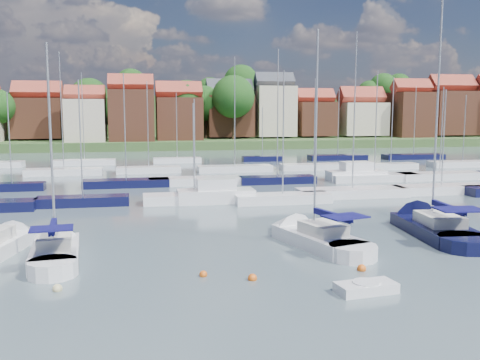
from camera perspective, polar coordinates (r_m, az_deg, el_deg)
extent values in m
plane|color=#46585F|center=(69.43, -0.64, 0.54)|extent=(260.00, 260.00, 0.00)
cube|color=white|center=(32.17, -19.07, -7.67)|extent=(3.08, 6.28, 1.20)
cone|color=white|center=(35.85, -18.78, -6.11)|extent=(2.79, 3.17, 2.53)
cylinder|color=white|center=(29.26, -19.36, -9.20)|extent=(2.75, 2.75, 1.20)
cube|color=silver|center=(31.54, -19.18, -6.20)|extent=(2.00, 2.68, 0.70)
cylinder|color=#B2B2B7|center=(31.59, -19.52, 3.49)|extent=(0.14, 0.14, 11.24)
cylinder|color=#B2B2B7|center=(30.53, -19.33, -5.02)|extent=(0.41, 3.37, 0.10)
cube|color=#0F0E4A|center=(30.50, -19.34, -4.74)|extent=(0.59, 3.22, 0.35)
cube|color=#0F0E4A|center=(29.40, -19.47, -4.90)|extent=(2.28, 1.71, 0.08)
cube|color=white|center=(33.86, 8.34, -6.58)|extent=(4.55, 7.21, 1.20)
cone|color=white|center=(37.25, 4.60, -5.22)|extent=(3.59, 3.90, 2.79)
cylinder|color=white|center=(31.29, 11.92, -7.84)|extent=(3.46, 3.46, 1.20)
cube|color=silver|center=(33.28, 8.83, -5.16)|extent=(2.65, 3.22, 0.70)
cylinder|color=#B2B2B7|center=(33.26, 8.10, 5.03)|extent=(0.14, 0.14, 12.40)
cylinder|color=#B2B2B7|center=(32.37, 9.83, -4.00)|extent=(1.13, 3.60, 0.10)
cube|color=#0F0E4A|center=(32.34, 9.84, -3.74)|extent=(1.27, 3.48, 0.35)
cube|color=#0F0E4A|center=(31.37, 11.17, -3.84)|extent=(2.74, 2.27, 0.08)
cube|color=black|center=(38.74, 20.09, -5.17)|extent=(4.01, 8.16, 1.20)
cone|color=black|center=(43.13, 17.27, -3.78)|extent=(3.63, 4.12, 3.29)
cylinder|color=black|center=(35.32, 22.85, -6.51)|extent=(3.58, 3.58, 1.20)
cube|color=silver|center=(38.07, 20.51, -3.94)|extent=(2.60, 3.49, 0.70)
cylinder|color=#B2B2B7|center=(38.35, 20.28, 6.86)|extent=(0.14, 0.14, 14.94)
cylinder|color=#B2B2B7|center=(36.95, 21.31, -2.98)|extent=(0.51, 4.37, 0.10)
cube|color=#0F0E4A|center=(36.92, 21.32, -2.75)|extent=(0.69, 4.17, 0.35)
cube|color=#0F0E4A|center=(35.65, 22.36, -2.90)|extent=(2.97, 2.22, 0.08)
cone|color=white|center=(38.37, -22.07, -5.38)|extent=(3.07, 3.39, 2.49)
cube|color=white|center=(26.01, 13.29, -11.19)|extent=(2.95, 1.64, 0.55)
cylinder|color=white|center=(25.96, 13.30, -10.87)|extent=(1.30, 1.30, 0.35)
sphere|color=beige|center=(27.03, -18.89, -11.12)|extent=(0.46, 0.46, 0.46)
sphere|color=#D85914|center=(27.14, 1.33, -10.63)|extent=(0.46, 0.46, 0.46)
sphere|color=#D85914|center=(27.77, -3.93, -10.22)|extent=(0.41, 0.41, 0.41)
sphere|color=#D85914|center=(29.37, 12.83, -9.40)|extent=(0.48, 0.48, 0.48)
sphere|color=#D85914|center=(40.40, 17.40, -4.90)|extent=(0.43, 0.43, 0.43)
cube|color=black|center=(49.27, -16.41, -2.25)|extent=(8.01, 2.24, 1.00)
cylinder|color=#B2B2B7|center=(48.66, -16.65, 4.24)|extent=(0.12, 0.12, 10.16)
cube|color=white|center=(48.95, -4.90, -2.03)|extent=(9.22, 2.58, 1.00)
cylinder|color=#B2B2B7|center=(48.40, -4.96, 3.34)|extent=(0.12, 0.12, 8.18)
cube|color=white|center=(48.85, 4.56, -2.04)|extent=(8.78, 2.46, 1.00)
cylinder|color=#B2B2B7|center=(48.22, 4.64, 5.04)|extent=(0.12, 0.12, 11.06)
cube|color=white|center=(53.25, 11.88, -1.39)|extent=(10.79, 3.02, 1.00)
cylinder|color=#B2B2B7|center=(52.63, 12.11, 7.18)|extent=(0.12, 0.12, 14.87)
cube|color=white|center=(58.00, 20.66, -0.99)|extent=(10.13, 2.84, 1.00)
cylinder|color=#B2B2B7|center=(57.50, 20.91, 4.24)|extent=(0.12, 0.12, 9.59)
cube|color=white|center=(48.96, -2.60, -1.83)|extent=(7.00, 2.60, 1.40)
cube|color=white|center=(48.80, -2.60, -0.55)|extent=(3.50, 2.20, 1.30)
cube|color=black|center=(60.76, -23.13, -0.74)|extent=(6.54, 1.83, 1.00)
cylinder|color=#B2B2B7|center=(60.29, -23.38, 4.14)|extent=(0.12, 0.12, 9.37)
cube|color=black|center=(60.01, -12.03, -0.40)|extent=(9.30, 2.60, 1.00)
cylinder|color=#B2B2B7|center=(59.49, -12.19, 5.57)|extent=(0.12, 0.12, 11.48)
cube|color=white|center=(60.70, -4.82, -0.17)|extent=(10.40, 2.91, 1.00)
cylinder|color=#B2B2B7|center=(60.24, -4.87, 4.44)|extent=(0.12, 0.12, 8.77)
cube|color=black|center=(61.68, 3.99, -0.04)|extent=(8.80, 2.46, 1.00)
cylinder|color=#B2B2B7|center=(61.15, 4.05, 7.10)|extent=(0.12, 0.12, 14.33)
cube|color=white|center=(65.63, 14.12, 0.21)|extent=(10.73, 3.00, 1.00)
cylinder|color=#B2B2B7|center=(65.15, 14.31, 5.95)|extent=(0.12, 0.12, 12.14)
cube|color=white|center=(69.44, 20.51, 0.35)|extent=(10.48, 2.93, 1.00)
cylinder|color=#B2B2B7|center=(69.01, 20.72, 5.00)|extent=(0.12, 0.12, 10.28)
cube|color=white|center=(65.59, 12.28, 0.39)|extent=(7.00, 2.60, 1.40)
cube|color=white|center=(65.46, 12.31, 1.35)|extent=(3.50, 2.20, 1.30)
cube|color=white|center=(73.09, -18.26, 0.79)|extent=(9.71, 2.72, 1.00)
cylinder|color=#B2B2B7|center=(72.64, -18.51, 7.02)|extent=(0.12, 0.12, 14.88)
cube|color=white|center=(72.79, -9.71, 1.03)|extent=(8.49, 2.38, 1.00)
cylinder|color=#B2B2B7|center=(72.36, -9.81, 5.88)|extent=(0.12, 0.12, 11.31)
cube|color=white|center=(73.22, -0.56, 1.18)|extent=(10.16, 2.85, 1.00)
cylinder|color=#B2B2B7|center=(72.77, -0.56, 7.29)|extent=(0.12, 0.12, 14.59)
cube|color=white|center=(76.18, 7.88, 1.35)|extent=(9.53, 2.67, 1.00)
cylinder|color=#B2B2B7|center=(75.77, 7.97, 6.21)|extent=(0.12, 0.12, 11.91)
cube|color=white|center=(79.14, 15.76, 1.37)|extent=(7.62, 2.13, 1.00)
cylinder|color=#B2B2B7|center=(78.74, 15.93, 6.12)|extent=(0.12, 0.12, 12.13)
cube|color=white|center=(86.12, 22.64, 1.55)|extent=(10.17, 2.85, 1.00)
cylinder|color=#B2B2B7|center=(85.78, 22.82, 5.12)|extent=(0.12, 0.12, 9.73)
cube|color=white|center=(85.14, -16.24, 1.77)|extent=(9.24, 2.59, 1.00)
cylinder|color=#B2B2B7|center=(84.76, -16.41, 6.54)|extent=(0.12, 0.12, 13.17)
cube|color=white|center=(85.72, -6.71, 2.06)|extent=(7.57, 2.12, 1.00)
cylinder|color=#B2B2B7|center=(85.37, -6.77, 5.81)|extent=(0.12, 0.12, 10.24)
cube|color=black|center=(88.00, 2.39, 2.24)|extent=(6.58, 1.84, 1.00)
cylinder|color=#B2B2B7|center=(87.70, 2.41, 5.17)|extent=(0.12, 0.12, 8.01)
cube|color=black|center=(91.81, 10.36, 2.35)|extent=(9.92, 2.78, 1.00)
cylinder|color=#B2B2B7|center=(91.47, 10.45, 6.06)|extent=(0.12, 0.12, 10.92)
cube|color=black|center=(96.52, 18.00, 2.35)|extent=(10.55, 2.95, 1.00)
cylinder|color=#B2B2B7|center=(96.20, 18.15, 6.06)|extent=(0.12, 0.12, 11.51)
cube|color=#3F572B|center=(145.56, -6.05, 4.28)|extent=(200.00, 70.00, 3.00)
cube|color=#3F572B|center=(170.29, -6.80, 6.32)|extent=(200.00, 60.00, 14.00)
cube|color=brown|center=(127.43, -20.67, 6.20)|extent=(10.37, 9.97, 8.73)
cube|color=#993A2C|center=(127.47, -20.79, 8.73)|extent=(10.57, 5.13, 5.13)
cube|color=beige|center=(117.31, -16.11, 6.08)|extent=(8.09, 8.80, 8.96)
cube|color=#993A2C|center=(117.33, -16.20, 8.75)|extent=(8.25, 4.00, 4.00)
cube|color=brown|center=(117.76, -11.50, 6.72)|extent=(9.36, 10.17, 10.97)
cube|color=#993A2C|center=(117.87, -11.58, 9.94)|extent=(9.54, 4.63, 4.63)
cube|color=brown|center=(119.83, -6.52, 6.46)|extent=(9.90, 8.56, 9.42)
cube|color=#993A2C|center=(119.87, -6.56, 9.29)|extent=(10.10, 4.90, 4.90)
cube|color=brown|center=(126.28, -1.16, 6.85)|extent=(10.59, 8.93, 9.49)
cube|color=#383A42|center=(126.36, -1.17, 9.59)|extent=(10.80, 5.24, 5.24)
cube|color=beige|center=(127.67, 3.64, 7.33)|extent=(9.01, 8.61, 11.65)
cube|color=#383A42|center=(127.84, 3.67, 10.43)|extent=(9.19, 4.46, 4.46)
cube|color=brown|center=(131.84, 7.94, 6.48)|extent=(9.10, 9.34, 8.00)
cube|color=#993A2C|center=(131.85, 7.98, 8.71)|extent=(9.28, 4.50, 4.50)
cube|color=beige|center=(135.71, 12.74, 6.37)|extent=(10.86, 9.59, 7.88)
cube|color=#993A2C|center=(135.73, 12.80, 8.60)|extent=(11.07, 5.37, 5.37)
cube|color=brown|center=(138.48, 17.71, 6.61)|extent=(9.18, 9.96, 10.97)
cube|color=#993A2C|center=(138.57, 17.82, 9.35)|extent=(9.36, 4.54, 4.54)
cube|color=brown|center=(145.36, 21.46, 6.67)|extent=(11.39, 9.67, 10.76)
cube|color=#993A2C|center=(145.48, 21.58, 9.34)|extent=(11.62, 5.64, 5.64)
cylinder|color=#382619|center=(159.07, 14.96, 7.30)|extent=(0.50, 0.50, 4.47)
sphere|color=#26541A|center=(159.19, 15.03, 9.49)|extent=(8.18, 8.18, 8.18)
cylinder|color=#382619|center=(124.82, -3.66, 5.39)|extent=(0.50, 0.50, 4.46)
sphere|color=#26541A|center=(124.74, -3.68, 8.17)|extent=(8.15, 8.15, 8.15)
cylinder|color=#382619|center=(144.13, 0.11, 7.58)|extent=(0.50, 0.50, 5.15)
sphere|color=#26541A|center=(144.30, 0.11, 10.36)|extent=(9.41, 9.41, 9.41)
cylinder|color=#382619|center=(144.13, -11.50, 7.47)|extent=(0.50, 0.50, 4.56)
sphere|color=#26541A|center=(144.27, -11.56, 9.93)|extent=(8.34, 8.34, 8.34)
cylinder|color=#382619|center=(133.58, -15.67, 5.42)|extent=(0.50, 0.50, 5.15)
sphere|color=#26541A|center=(133.54, -15.77, 8.42)|extent=(9.42, 9.42, 9.42)
cylinder|color=#382619|center=(137.70, -22.08, 6.28)|extent=(0.50, 0.50, 3.42)
sphere|color=#26541A|center=(137.72, -22.18, 8.21)|extent=(6.26, 6.26, 6.26)
cylinder|color=#382619|center=(135.14, 0.22, 5.43)|extent=(0.50, 0.50, 3.77)
sphere|color=#26541A|center=(135.04, 0.22, 7.59)|extent=(6.89, 6.89, 6.89)
cylinder|color=#382619|center=(120.72, -0.72, 5.52)|extent=(0.50, 0.50, 5.21)
sphere|color=#26541A|center=(120.68, -0.72, 8.88)|extent=(9.53, 9.53, 9.53)
cylinder|color=#382619|center=(149.28, 19.00, 5.07)|extent=(0.50, 0.50, 2.97)
sphere|color=#26541A|center=(149.19, 19.07, 6.61)|extent=(5.44, 5.44, 5.44)
cylinder|color=#382619|center=(122.15, -5.69, 5.42)|extent=(0.50, 0.50, 4.84)
sphere|color=#26541A|center=(122.09, -5.73, 8.50)|extent=(8.85, 8.85, 8.85)
cylinder|color=#382619|center=(157.53, 13.57, 7.22)|extent=(0.50, 0.50, 3.72)
sphere|color=#26541A|center=(157.60, 13.63, 9.05)|extent=(6.80, 6.80, 6.80)
cylinder|color=#382619|center=(138.88, 17.72, 5.19)|extent=(0.50, 0.50, 4.05)
sphere|color=#26541A|center=(138.80, 17.81, 7.45)|extent=(7.40, 7.40, 7.40)
cylinder|color=#382619|center=(142.39, -3.21, 7.30)|extent=(0.50, 0.50, 3.93)
sphere|color=#26541A|center=(142.47, -3.22, 9.45)|extent=(7.19, 7.19, 7.19)
cylinder|color=#382619|center=(135.07, 7.68, 5.37)|extent=(0.50, 0.50, 3.82)
sphere|color=#26541A|center=(134.98, 7.72, 7.57)|extent=(6.99, 6.99, 6.99)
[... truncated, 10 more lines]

